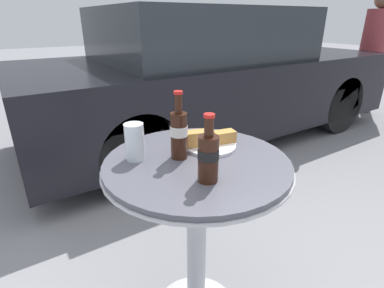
{
  "coord_description": "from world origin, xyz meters",
  "views": [
    {
      "loc": [
        -0.54,
        -0.8,
        1.25
      ],
      "look_at": [
        0.0,
        0.03,
        0.83
      ],
      "focal_mm": 28.0,
      "sensor_mm": 36.0,
      "label": 1
    }
  ],
  "objects_px": {
    "parked_car": "(211,78)",
    "cola_bottle_left": "(179,133)",
    "lunch_plate_near": "(208,142)",
    "bistro_table": "(197,206)",
    "pedestrian": "(373,48)",
    "cola_bottle_right": "(208,156)",
    "drinking_glass": "(135,143)"
  },
  "relations": [
    {
      "from": "bistro_table",
      "to": "pedestrian",
      "type": "bearing_deg",
      "value": 20.47
    },
    {
      "from": "drinking_glass",
      "to": "pedestrian",
      "type": "bearing_deg",
      "value": 17.97
    },
    {
      "from": "cola_bottle_right",
      "to": "parked_car",
      "type": "distance_m",
      "value": 2.5
    },
    {
      "from": "lunch_plate_near",
      "to": "pedestrian",
      "type": "distance_m",
      "value": 3.9
    },
    {
      "from": "parked_car",
      "to": "pedestrian",
      "type": "bearing_deg",
      "value": -11.2
    },
    {
      "from": "cola_bottle_right",
      "to": "pedestrian",
      "type": "distance_m",
      "value": 4.12
    },
    {
      "from": "parked_car",
      "to": "cola_bottle_left",
      "type": "bearing_deg",
      "value": -128.98
    },
    {
      "from": "pedestrian",
      "to": "lunch_plate_near",
      "type": "bearing_deg",
      "value": -159.99
    },
    {
      "from": "cola_bottle_left",
      "to": "cola_bottle_right",
      "type": "xyz_separation_m",
      "value": [
        -0.01,
        -0.19,
        -0.01
      ]
    },
    {
      "from": "lunch_plate_near",
      "to": "parked_car",
      "type": "xyz_separation_m",
      "value": [
        1.33,
        1.8,
        -0.17
      ]
    },
    {
      "from": "cola_bottle_right",
      "to": "lunch_plate_near",
      "type": "relative_size",
      "value": 0.96
    },
    {
      "from": "cola_bottle_left",
      "to": "pedestrian",
      "type": "height_order",
      "value": "pedestrian"
    },
    {
      "from": "bistro_table",
      "to": "lunch_plate_near",
      "type": "distance_m",
      "value": 0.25
    },
    {
      "from": "cola_bottle_right",
      "to": "pedestrian",
      "type": "bearing_deg",
      "value": 22.04
    },
    {
      "from": "drinking_glass",
      "to": "bistro_table",
      "type": "bearing_deg",
      "value": -34.78
    },
    {
      "from": "cola_bottle_right",
      "to": "drinking_glass",
      "type": "height_order",
      "value": "cola_bottle_right"
    },
    {
      "from": "cola_bottle_left",
      "to": "bistro_table",
      "type": "bearing_deg",
      "value": -51.54
    },
    {
      "from": "cola_bottle_left",
      "to": "lunch_plate_near",
      "type": "relative_size",
      "value": 1.08
    },
    {
      "from": "bistro_table",
      "to": "pedestrian",
      "type": "relative_size",
      "value": 0.5
    },
    {
      "from": "cola_bottle_left",
      "to": "lunch_plate_near",
      "type": "distance_m",
      "value": 0.16
    },
    {
      "from": "lunch_plate_near",
      "to": "cola_bottle_left",
      "type": "bearing_deg",
      "value": -172.94
    },
    {
      "from": "bistro_table",
      "to": "drinking_glass",
      "type": "bearing_deg",
      "value": 145.22
    },
    {
      "from": "cola_bottle_left",
      "to": "pedestrian",
      "type": "xyz_separation_m",
      "value": [
        3.8,
        1.35,
        0.01
      ]
    },
    {
      "from": "parked_car",
      "to": "drinking_glass",
      "type": "bearing_deg",
      "value": -132.69
    },
    {
      "from": "cola_bottle_left",
      "to": "cola_bottle_right",
      "type": "bearing_deg",
      "value": -93.12
    },
    {
      "from": "parked_car",
      "to": "lunch_plate_near",
      "type": "bearing_deg",
      "value": -126.44
    },
    {
      "from": "bistro_table",
      "to": "cola_bottle_left",
      "type": "distance_m",
      "value": 0.3
    },
    {
      "from": "bistro_table",
      "to": "cola_bottle_right",
      "type": "distance_m",
      "value": 0.32
    },
    {
      "from": "bistro_table",
      "to": "parked_car",
      "type": "height_order",
      "value": "parked_car"
    },
    {
      "from": "bistro_table",
      "to": "cola_bottle_right",
      "type": "bearing_deg",
      "value": -110.68
    },
    {
      "from": "drinking_glass",
      "to": "parked_car",
      "type": "distance_m",
      "value": 2.38
    },
    {
      "from": "cola_bottle_left",
      "to": "drinking_glass",
      "type": "distance_m",
      "value": 0.16
    }
  ]
}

